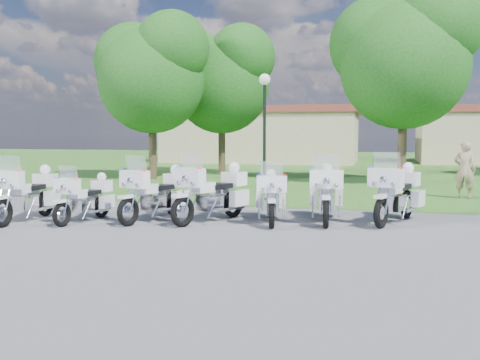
% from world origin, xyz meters
% --- Properties ---
extents(ground, '(100.00, 100.00, 0.00)m').
position_xyz_m(ground, '(0.00, 0.00, 0.00)').
color(ground, '#5B5B60').
rests_on(ground, ground).
extents(grass_lawn, '(100.00, 48.00, 0.01)m').
position_xyz_m(grass_lawn, '(0.00, 27.00, 0.00)').
color(grass_lawn, '#376620').
rests_on(grass_lawn, ground).
extents(motorcycle_0, '(0.86, 2.46, 1.65)m').
position_xyz_m(motorcycle_0, '(-5.82, -0.81, 0.69)').
color(motorcycle_0, black).
rests_on(motorcycle_0, ground).
extents(motorcycle_1, '(0.85, 2.10, 1.42)m').
position_xyz_m(motorcycle_1, '(-4.38, -0.54, 0.59)').
color(motorcycle_1, black).
rests_on(motorcycle_1, ground).
extents(motorcycle_2, '(1.25, 2.39, 1.65)m').
position_xyz_m(motorcycle_2, '(-2.75, 0.03, 0.69)').
color(motorcycle_2, black).
rests_on(motorcycle_2, ground).
extents(motorcycle_3, '(1.50, 2.42, 1.74)m').
position_xyz_m(motorcycle_3, '(-1.34, 0.25, 0.73)').
color(motorcycle_3, black).
rests_on(motorcycle_3, ground).
extents(motorcycle_4, '(1.04, 2.24, 1.52)m').
position_xyz_m(motorcycle_4, '(0.06, 0.48, 0.64)').
color(motorcycle_4, black).
rests_on(motorcycle_4, ground).
extents(motorcycle_5, '(0.95, 2.51, 1.69)m').
position_xyz_m(motorcycle_5, '(1.35, 0.96, 0.71)').
color(motorcycle_5, black).
rests_on(motorcycle_5, ground).
extents(motorcycle_6, '(1.41, 2.48, 1.74)m').
position_xyz_m(motorcycle_6, '(3.04, 1.23, 0.73)').
color(motorcycle_6, black).
rests_on(motorcycle_6, ground).
extents(lamp_post, '(0.44, 0.44, 4.45)m').
position_xyz_m(lamp_post, '(-1.71, 8.10, 3.34)').
color(lamp_post, black).
rests_on(lamp_post, ground).
extents(tree_0, '(5.78, 4.93, 7.71)m').
position_xyz_m(tree_0, '(-7.76, 11.14, 5.10)').
color(tree_0, '#38281C').
rests_on(tree_0, ground).
extents(tree_1, '(5.75, 4.91, 7.67)m').
position_xyz_m(tree_1, '(-5.37, 14.55, 5.07)').
color(tree_1, '#38281C').
rests_on(tree_1, ground).
extents(tree_2, '(6.25, 5.34, 8.34)m').
position_xyz_m(tree_2, '(3.51, 11.51, 5.52)').
color(tree_2, '#38281C').
rests_on(tree_2, ground).
extents(building_west, '(14.56, 8.32, 4.10)m').
position_xyz_m(building_west, '(-6.00, 28.00, 2.07)').
color(building_west, tan).
rests_on(building_west, ground).
extents(bystander_a, '(0.79, 0.61, 1.90)m').
position_xyz_m(bystander_a, '(5.35, 6.69, 0.95)').
color(bystander_a, tan).
rests_on(bystander_a, ground).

